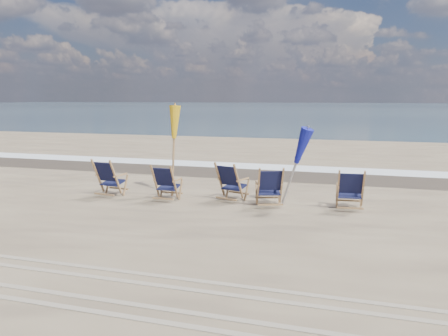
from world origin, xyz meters
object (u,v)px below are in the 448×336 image
object	(u,v)px
beach_chair_1	(174,184)
umbrella_blue	(294,146)
beach_chair_0	(116,179)
umbrella_yellow	(173,127)
beach_chair_4	(363,191)
beach_chair_3	(282,187)
beach_chair_2	(238,183)

from	to	relation	value
beach_chair_1	umbrella_blue	size ratio (longest dim) A/B	0.48
beach_chair_0	umbrella_yellow	distance (m)	1.99
umbrella_blue	beach_chair_0	bearing A→B (deg)	-175.01
beach_chair_0	beach_chair_4	xyz separation A→B (m)	(6.06, 0.40, -0.02)
umbrella_blue	umbrella_yellow	bearing A→B (deg)	173.20
beach_chair_4	umbrella_blue	distance (m)	1.85
beach_chair_4	umbrella_yellow	xyz separation A→B (m)	(-4.77, 0.37, 1.32)
beach_chair_0	beach_chair_3	xyz separation A→B (m)	(4.24, 0.25, -0.02)
beach_chair_0	beach_chair_1	bearing A→B (deg)	-172.33
beach_chair_3	umbrella_blue	world-z (taller)	umbrella_blue
beach_chair_0	beach_chair_2	distance (m)	3.18
beach_chair_1	beach_chair_4	bearing A→B (deg)	-173.18
beach_chair_2	umbrella_yellow	xyz separation A→B (m)	(-1.87, 0.39, 1.31)
beach_chair_0	beach_chair_4	bearing A→B (deg)	-169.48
beach_chair_3	beach_chair_4	distance (m)	1.83
umbrella_yellow	beach_chair_0	bearing A→B (deg)	-149.02
beach_chair_1	beach_chair_2	world-z (taller)	beach_chair_2
beach_chair_0	umbrella_blue	world-z (taller)	umbrella_blue
beach_chair_2	beach_chair_4	xyz separation A→B (m)	(2.90, 0.02, -0.01)
beach_chair_4	beach_chair_0	bearing A→B (deg)	-1.56
beach_chair_1	beach_chair_2	distance (m)	1.59
beach_chair_2	umbrella_yellow	distance (m)	2.32
beach_chair_4	beach_chair_2	bearing A→B (deg)	-4.90
umbrella_yellow	umbrella_blue	size ratio (longest dim) A/B	1.20
beach_chair_0	beach_chair_2	xyz separation A→B (m)	(3.16, 0.38, -0.01)
beach_chair_3	beach_chair_2	bearing A→B (deg)	-25.67
beach_chair_2	umbrella_yellow	bearing A→B (deg)	5.44
beach_chair_0	beach_chair_1	distance (m)	1.61
beach_chair_3	umbrella_yellow	world-z (taller)	umbrella_yellow
umbrella_yellow	umbrella_blue	bearing A→B (deg)	-6.80
umbrella_yellow	umbrella_blue	world-z (taller)	umbrella_yellow
beach_chair_3	umbrella_yellow	xyz separation A→B (m)	(-2.95, 0.52, 1.32)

